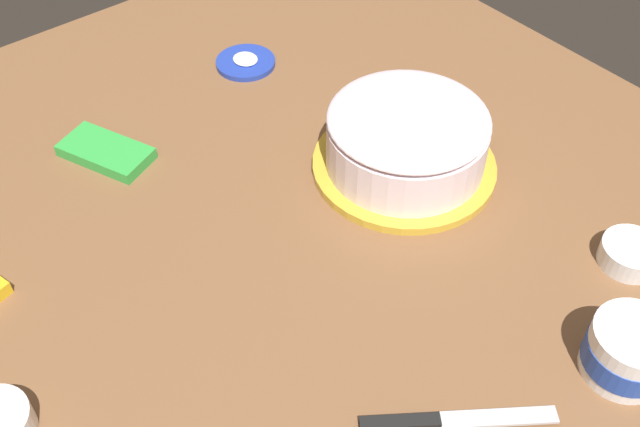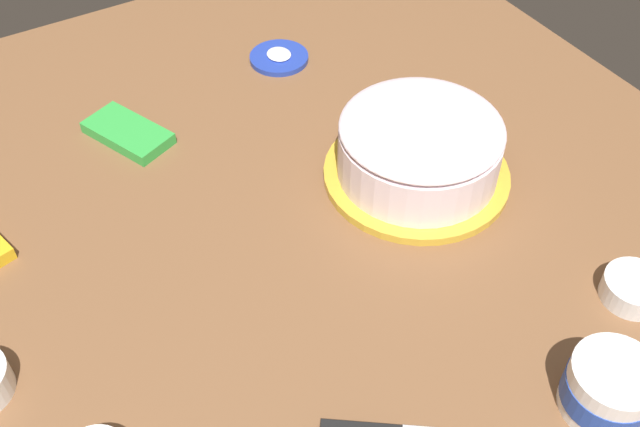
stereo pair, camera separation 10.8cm
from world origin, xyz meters
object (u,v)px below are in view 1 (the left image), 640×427
(frosted_cake, at_px, (406,142))
(candy_box_lower, at_px, (106,152))
(spreading_knife, at_px, (441,421))
(frosting_tub, at_px, (629,350))
(frosting_tub_lid, at_px, (246,62))
(sprinkle_bowl_pink, at_px, (631,253))

(frosted_cake, xyz_separation_m, candy_box_lower, (-0.33, -0.36, -0.05))
(spreading_knife, xyz_separation_m, candy_box_lower, (-0.68, -0.08, 0.00))
(candy_box_lower, bearing_deg, frosting_tub, -0.84)
(candy_box_lower, bearing_deg, frosting_tub_lid, 79.15)
(frosted_cake, relative_size, spreading_knife, 1.44)
(frosting_tub, xyz_separation_m, frosting_tub_lid, (-0.84, 0.01, -0.03))
(sprinkle_bowl_pink, height_order, candy_box_lower, sprinkle_bowl_pink)
(frosting_tub_lid, height_order, spreading_knife, frosting_tub_lid)
(spreading_knife, height_order, candy_box_lower, candy_box_lower)
(frosting_tub, bearing_deg, spreading_knife, -111.20)
(frosting_tub_lid, distance_m, spreading_knife, 0.79)
(frosting_tub, height_order, sprinkle_bowl_pink, frosting_tub)
(spreading_knife, relative_size, candy_box_lower, 1.37)
(sprinkle_bowl_pink, bearing_deg, spreading_knife, -88.56)
(frosted_cake, distance_m, candy_box_lower, 0.48)
(frosting_tub_lid, height_order, sprinkle_bowl_pink, sprinkle_bowl_pink)
(sprinkle_bowl_pink, xyz_separation_m, candy_box_lower, (-0.67, -0.47, -0.01))
(spreading_knife, bearing_deg, frosted_cake, 142.01)
(spreading_knife, distance_m, sprinkle_bowl_pink, 0.39)
(frosted_cake, bearing_deg, spreading_knife, -37.99)
(candy_box_lower, bearing_deg, sprinkle_bowl_pink, 12.09)
(frosted_cake, distance_m, frosting_tub_lid, 0.40)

